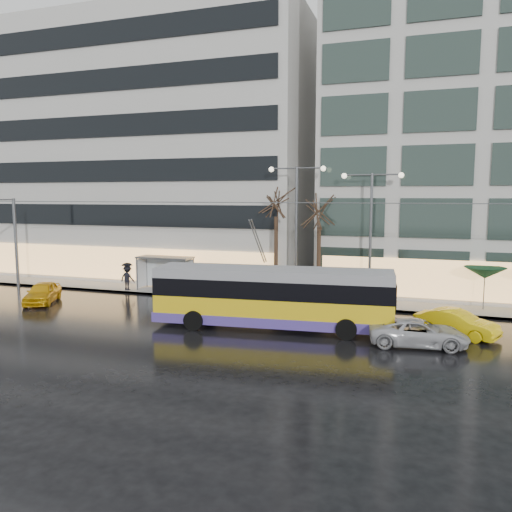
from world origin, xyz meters
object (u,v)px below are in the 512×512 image
at_px(bus_shelter, 162,265).
at_px(taxi_a, 42,293).
at_px(trolleybus, 272,299).
at_px(street_lamp_near, 296,214).

distance_m(bus_shelter, taxi_a, 8.54).
relative_size(bus_shelter, taxi_a, 1.01).
distance_m(trolleybus, bus_shelter, 13.36).
bearing_deg(trolleybus, bus_shelter, 145.23).
distance_m(bus_shelter, street_lamp_near, 11.14).
distance_m(trolleybus, street_lamp_near, 8.90).
bearing_deg(trolleybus, street_lamp_near, 94.35).
distance_m(street_lamp_near, taxi_a, 18.00).
bearing_deg(bus_shelter, taxi_a, -131.21).
bearing_deg(taxi_a, trolleybus, -29.24).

